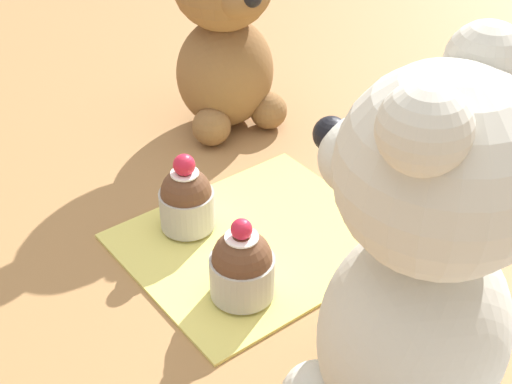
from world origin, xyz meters
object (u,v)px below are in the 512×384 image
cupcake_near_tan_bear (187,199)px  cupcake_near_cream_bear (242,266)px  teddy_bear_tan (225,28)px  teddy_bear_cream (418,268)px

cupcake_near_tan_bear → cupcake_near_cream_bear: bearing=82.5°
teddy_bear_tan → teddy_bear_cream: bearing=-101.3°
teddy_bear_tan → cupcake_near_tan_bear: bearing=-128.4°
teddy_bear_cream → cupcake_near_cream_bear: 0.18m
cupcake_near_tan_bear → teddy_bear_tan: bearing=-136.4°
cupcake_near_cream_bear → cupcake_near_tan_bear: same height
cupcake_near_cream_bear → cupcake_near_tan_bear: size_ratio=0.99×
cupcake_near_cream_bear → cupcake_near_tan_bear: bearing=-97.5°
teddy_bear_cream → cupcake_near_cream_bear: (0.02, -0.15, -0.09)m
cupcake_near_cream_bear → cupcake_near_tan_bear: 0.10m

